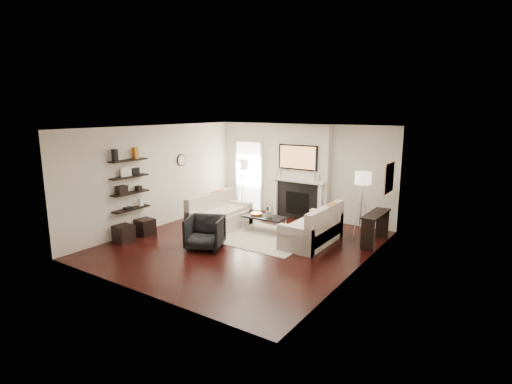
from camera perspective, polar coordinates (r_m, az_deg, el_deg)
The scene contains 71 objects.
room_envelope at distance 9.07m, azimuth -2.11°, elevation 0.60°, with size 6.00×6.00×6.00m.
chimney_breast at distance 11.48m, azimuth 6.33°, elevation 2.90°, with size 1.80×0.25×2.70m, color silver.
fireplace_surround at distance 11.52m, azimuth 5.93°, elevation -1.27°, with size 1.30×0.02×1.04m, color black.
firebox at distance 11.53m, azimuth 5.91°, elevation -1.61°, with size 0.75×0.02×0.65m, color black.
mantel_pilaster_l at distance 11.83m, azimuth 2.78°, elevation -0.73°, with size 0.12×0.08×1.10m, color white.
mantel_pilaster_r at distance 11.18m, azimuth 9.12°, elevation -1.60°, with size 0.12×0.08×1.10m, color white.
mantel_shelf at distance 11.36m, azimuth 5.87°, elevation 1.63°, with size 1.70×0.18×0.07m, color white.
tv_body at distance 11.28m, azimuth 6.00°, elevation 4.95°, with size 1.20×0.06×0.70m, color black.
tv_screen at distance 11.26m, azimuth 5.93°, elevation 4.94°, with size 1.10×0.01×0.62m, color #BF723F.
candlestick_l_tall at distance 11.60m, azimuth 3.52°, elevation 2.81°, with size 0.04×0.04×0.30m, color silver.
candlestick_l_short at distance 11.67m, azimuth 2.96°, elevation 2.72°, with size 0.04×0.04×0.24m, color silver.
candlestick_r_tall at distance 11.09m, azimuth 8.43°, elevation 2.30°, with size 0.04×0.04×0.30m, color silver.
candlestick_r_short at distance 11.04m, azimuth 9.03°, elevation 2.08°, with size 0.04×0.04×0.24m, color silver.
hallway_panel at distance 12.56m, azimuth -0.98°, elevation 2.34°, with size 0.90×0.02×2.10m, color white.
door_trim_l at distance 12.82m, azimuth -2.79°, elevation 2.52°, with size 0.06×0.06×2.16m, color white.
door_trim_r at distance 12.28m, azimuth 0.81°, elevation 2.13°, with size 0.06×0.06×2.16m, color white.
door_trim_top at distance 12.42m, azimuth -1.05°, elevation 7.25°, with size 1.02×0.06×0.06m, color white.
rug at distance 10.00m, azimuth 0.44°, elevation -6.30°, with size 2.60×2.00×0.01m, color beige.
loveseat_left_base at distance 10.54m, azimuth -5.14°, elevation -4.23°, with size 0.85×1.80×0.42m, color beige.
loveseat_left_back at distance 10.66m, azimuth -6.57°, elevation -2.31°, with size 0.18×1.80×0.80m, color beige.
loveseat_left_arm_n at distance 9.92m, azimuth -8.09°, elevation -4.78°, with size 0.85×0.18×0.60m, color beige.
loveseat_left_arm_s at distance 11.13m, azimuth -2.53°, elevation -2.85°, with size 0.85×0.18×0.60m, color beige.
loveseat_left_cushion at distance 10.44m, azimuth -4.95°, elevation -2.90°, with size 0.63×1.44×0.10m, color beige.
pillow_left_orange at distance 10.84m, azimuth -5.57°, elevation -0.95°, with size 0.10×0.42×0.42m, color #BA6716.
pillow_left_charcoal at distance 10.40m, azimuth -7.66°, elevation -1.60°, with size 0.10×0.40×0.40m, color black.
loveseat_right_base at distance 9.54m, azimuth 7.94°, elevation -6.02°, with size 0.85×1.80×0.42m, color beige.
loveseat_right_back at distance 9.31m, azimuth 9.86°, elevation -4.49°, with size 0.18×1.80×0.80m, color beige.
loveseat_right_arm_n at distance 8.82m, azimuth 5.64°, elevation -6.83°, with size 0.85×0.18×0.60m, color beige.
loveseat_right_arm_s at distance 10.22m, azimuth 9.95°, elevation -4.35°, with size 0.85×0.18×0.60m, color beige.
loveseat_right_cushion at distance 9.48m, azimuth 7.72°, elevation -4.48°, with size 0.63×1.44×0.10m, color beige.
pillow_right_orange at distance 9.52m, azimuth 10.64°, elevation -2.88°, with size 0.10×0.42×0.42m, color #BA6716.
pillow_right_charcoal at distance 8.99m, azimuth 9.12°, elevation -3.76°, with size 0.10×0.40×0.40m, color black.
coffee_table at distance 10.21m, azimuth 1.21°, elevation -3.59°, with size 1.10×0.55×0.04m, color black.
coffee_leg_nw at distance 10.37m, azimuth -1.79°, elevation -4.57°, with size 0.02×0.02×0.38m, color silver.
coffee_leg_ne at distance 9.84m, azimuth 2.98°, elevation -5.48°, with size 0.02×0.02×0.38m, color silver.
coffee_leg_sw at distance 10.71m, azimuth -0.42°, elevation -4.03°, with size 0.02×0.02×0.38m, color silver.
coffee_leg_se at distance 10.21m, azimuth 4.25°, elevation -4.86°, with size 0.02×0.02×0.38m, color silver.
hurricane_glass at distance 10.10m, azimuth 1.93°, elevation -2.84°, with size 0.17×0.17×0.29m, color white.
hurricane_candle at distance 10.11m, azimuth 1.93°, elevation -3.20°, with size 0.11×0.11×0.17m, color white.
copper_bowl at distance 10.33m, azimuth 0.04°, elevation -3.15°, with size 0.30×0.30×0.05m, color #C45820.
armchair at distance 9.13m, azimuth -7.31°, elevation -5.54°, with size 0.79×0.74×0.81m, color black.
lamp_left_post at distance 12.33m, azimuth -2.03°, elevation 0.02°, with size 0.02×0.02×1.20m, color silver.
lamp_left_shade at distance 12.18m, azimuth -2.06°, elevation 3.94°, with size 0.40×0.40×0.30m, color white.
lamp_left_leg_a at distance 12.26m, azimuth -1.61°, elevation -0.03°, with size 0.02×0.02×1.25m, color silver.
lamp_left_leg_b at distance 12.43m, azimuth -1.98°, elevation 0.13°, with size 0.02×0.02×1.25m, color silver.
lamp_left_leg_c at distance 12.28m, azimuth -2.49°, elevation -0.02°, with size 0.02×0.02×1.25m, color silver.
lamp_right_post at distance 10.28m, azimuth 14.81°, elevation -2.73°, with size 0.02×0.02×1.20m, color silver.
lamp_right_shade at distance 10.11m, azimuth 15.06°, elevation 1.94°, with size 0.40×0.40×0.30m, color white.
lamp_right_leg_a at distance 10.25m, azimuth 15.39°, elevation -2.81°, with size 0.02×0.02×1.25m, color silver.
lamp_right_leg_b at distance 10.39m, azimuth 14.69°, elevation -2.58°, with size 0.02×0.02×1.25m, color silver.
lamp_right_leg_c at distance 10.21m, azimuth 14.34°, elevation -2.81°, with size 0.02×0.02×1.25m, color silver.
console_top at distance 9.65m, azimuth 16.80°, elevation -3.00°, with size 0.35×1.20×0.04m, color black.
console_leg_n at distance 9.24m, azimuth 15.65°, elevation -5.99°, with size 0.30×0.04×0.71m, color black.
console_leg_s at distance 10.26m, azimuth 17.59°, elevation -4.35°, with size 0.30×0.04×0.71m, color black.
wall_art at distance 9.71m, azimuth 18.48°, elevation 1.94°, with size 0.03×0.70×0.70m, color tan.
shelf_bottom at distance 10.28m, azimuth -17.37°, elevation -2.31°, with size 0.25×1.00×0.04m, color black.
shelf_lower at distance 10.19m, azimuth -17.51°, elevation -0.13°, with size 0.25×1.00×0.04m, color black.
shelf_upper at distance 10.12m, azimuth -17.65°, elevation 2.09°, with size 0.25×1.00×0.04m, color black.
shelf_top at distance 10.07m, azimuth -17.79°, elevation 4.33°, with size 0.25×1.00×0.04m, color black.
decor_magfile_a at distance 9.83m, azimuth -19.53°, elevation 4.97°, with size 0.12×0.10×0.28m, color black.
decor_magfile_b at distance 10.19m, azimuth -16.87°, elevation 5.36°, with size 0.12×0.10×0.28m, color #BA6716.
decor_frame_a at distance 10.05m, azimuth -18.08°, elevation 2.73°, with size 0.04×0.30×0.22m, color white.
decor_frame_b at distance 10.23m, azimuth -16.82°, elevation 2.84°, with size 0.04×0.22×0.18m, color black.
decor_wine_rack at distance 10.02m, azimuth -18.64°, elevation 0.29°, with size 0.18×0.25×0.20m, color black.
decor_box_small at distance 10.34m, azimuth -16.43°, elevation 0.53°, with size 0.15×0.12×0.12m, color black.
decor_books at distance 10.21m, azimuth -17.81°, elevation -2.19°, with size 0.14×0.20×0.05m, color black.
decor_box_tall at distance 10.43m, azimuth -16.18°, elevation -1.43°, with size 0.10×0.10×0.18m, color white.
clock_rim at distance 11.44m, azimuth -10.63°, elevation 4.50°, with size 0.34×0.34×0.04m, color black.
clock_face at distance 11.42m, azimuth -10.54°, elevation 4.49°, with size 0.29×0.29×0.01m, color white.
ottoman_near at distance 10.46m, azimuth -15.56°, elevation -4.81°, with size 0.40×0.40×0.40m, color black.
ottoman_far at distance 10.07m, azimuth -18.37°, elevation -5.63°, with size 0.40×0.40×0.40m, color black.
Camera 1 is at (5.22, -7.20, 3.10)m, focal length 28.00 mm.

